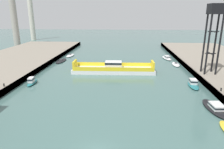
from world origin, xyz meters
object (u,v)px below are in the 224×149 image
moored_boat_upstream_a (215,108)px  crane_tower (215,19)px  smokestack_distant_b (14,15)px  smokestack_distant_a (31,13)px  moored_boat_upstream_b (61,61)px  moored_boat_near_left (193,84)px  moored_boat_mid_right (32,81)px  moored_boat_near_right (176,64)px  moored_boat_far_left (167,58)px  moored_boat_mid_left (70,56)px  chain_ferry (113,69)px

moored_boat_upstream_a → crane_tower: bearing=73.7°
moored_boat_upstream_a → smokestack_distant_b: bearing=135.8°
smokestack_distant_a → moored_boat_upstream_b: bearing=-58.4°
moored_boat_near_left → moored_boat_mid_right: bearing=-178.3°
moored_boat_near_right → smokestack_distant_b: (-74.24, 38.47, 15.47)m
moored_boat_far_left → crane_tower: bearing=-75.1°
moored_boat_mid_left → moored_boat_mid_right: moored_boat_mid_right is taller
smokestack_distant_a → moored_boat_near_right: bearing=-39.1°
moored_boat_mid_right → moored_boat_mid_left: bearing=89.4°
chain_ferry → moored_boat_mid_right: size_ratio=4.30×
moored_boat_mid_right → moored_boat_near_right: bearing=29.1°
moored_boat_mid_right → smokestack_distant_a: smokestack_distant_a is taller
chain_ferry → moored_boat_mid_left: chain_ferry is taller
moored_boat_near_left → moored_boat_far_left: bearing=91.2°
moored_boat_mid_right → smokestack_distant_b: smokestack_distant_b is taller
moored_boat_mid_left → moored_boat_upstream_a: bearing=-49.8°
moored_boat_mid_left → moored_boat_near_left: bearing=-40.5°
moored_boat_near_right → moored_boat_upstream_b: size_ratio=0.82×
moored_boat_near_left → moored_boat_far_left: moored_boat_near_left is taller
chain_ferry → moored_boat_near_right: (19.98, 9.96, -0.73)m
moored_boat_near_right → smokestack_distant_b: size_ratio=0.23×
moored_boat_upstream_a → chain_ferry: bearing=130.0°
moored_boat_mid_left → moored_boat_near_right: bearing=-17.1°
moored_boat_far_left → moored_boat_mid_right: bearing=-140.6°
moored_boat_near_left → moored_boat_near_right: (0.66, 20.58, -0.35)m
moored_boat_near_left → smokestack_distant_b: bearing=141.3°
moored_boat_mid_right → moored_boat_far_left: size_ratio=0.71×
moored_boat_mid_right → moored_boat_upstream_b: moored_boat_mid_right is taller
moored_boat_mid_left → moored_boat_far_left: moored_boat_far_left is taller
moored_boat_mid_left → moored_boat_upstream_a: moored_boat_upstream_a is taller
crane_tower → smokestack_distant_a: bearing=136.8°
moored_boat_mid_left → crane_tower: 52.65m
chain_ferry → moored_boat_far_left: 26.82m
moored_boat_upstream_a → moored_boat_upstream_b: 52.56m
moored_boat_near_right → moored_boat_mid_right: size_ratio=1.23×
chain_ferry → smokestack_distant_b: (-54.26, 48.43, 14.74)m
moored_boat_far_left → moored_boat_upstream_b: bearing=-170.0°
moored_boat_near_left → moored_boat_near_right: bearing=88.2°
smokestack_distant_b → moored_boat_near_right: bearing=-27.4°
moored_boat_mid_right → moored_boat_far_left: moored_boat_mid_right is taller
moored_boat_mid_left → smokestack_distant_a: smokestack_distant_a is taller
smokestack_distant_a → moored_boat_upstream_a: bearing=-51.6°
chain_ferry → smokestack_distant_a: smokestack_distant_a is taller
crane_tower → moored_boat_upstream_b: bearing=159.5°
moored_boat_mid_left → crane_tower: size_ratio=0.40×
moored_boat_far_left → moored_boat_upstream_a: 42.26m
moored_boat_near_left → moored_boat_mid_right: size_ratio=1.15×
smokestack_distant_b → chain_ferry: bearing=-41.8°
moored_boat_mid_left → moored_boat_upstream_b: moored_boat_mid_left is taller
moored_boat_mid_right → moored_boat_upstream_a: moored_boat_mid_right is taller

